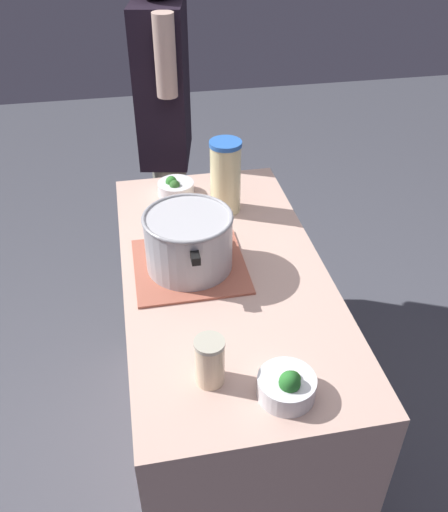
{
  "coord_description": "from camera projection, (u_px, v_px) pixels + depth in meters",
  "views": [
    {
      "loc": [
        -1.29,
        0.25,
        1.91
      ],
      "look_at": [
        0.0,
        0.0,
        0.94
      ],
      "focal_mm": 38.35,
      "sensor_mm": 36.0,
      "label": 1
    }
  ],
  "objects": [
    {
      "name": "ground_plane",
      "position": [
        224.0,
        444.0,
        2.2
      ],
      "size": [
        8.0,
        8.0,
        0.0
      ],
      "primitive_type": "plane",
      "color": "#4B4D57"
    },
    {
      "name": "counter_slab",
      "position": [
        224.0,
        369.0,
        1.93
      ],
      "size": [
        1.24,
        0.61,
        0.89
      ],
      "primitive_type": "cube",
      "color": "#CDA796",
      "rests_on": "ground_plane"
    },
    {
      "name": "dish_cloth",
      "position": [
        190.0,
        266.0,
        1.67
      ],
      "size": [
        0.33,
        0.34,
        0.01
      ],
      "primitive_type": "cube",
      "color": "#AD5D49",
      "rests_on": "counter_slab"
    },
    {
      "name": "cooking_pot",
      "position": [
        189.0,
        240.0,
        1.61
      ],
      "size": [
        0.34,
        0.27,
        0.18
      ],
      "color": "#B7B7BC",
      "rests_on": "dish_cloth"
    },
    {
      "name": "lemonade_pitcher",
      "position": [
        225.0,
        177.0,
        1.87
      ],
      "size": [
        0.11,
        0.11,
        0.26
      ],
      "color": "#F6ECAA",
      "rests_on": "counter_slab"
    },
    {
      "name": "mason_jar",
      "position": [
        210.0,
        361.0,
        1.28
      ],
      "size": [
        0.07,
        0.07,
        0.13
      ],
      "color": "beige",
      "rests_on": "counter_slab"
    },
    {
      "name": "broccoli_bowl_front",
      "position": [
        176.0,
        187.0,
        2.02
      ],
      "size": [
        0.13,
        0.13,
        0.07
      ],
      "color": "silver",
      "rests_on": "counter_slab"
    },
    {
      "name": "broccoli_bowl_center",
      "position": [
        287.0,
        386.0,
        1.26
      ],
      "size": [
        0.14,
        0.14,
        0.09
      ],
      "color": "silver",
      "rests_on": "counter_slab"
    },
    {
      "name": "person_cook",
      "position": [
        166.0,
        134.0,
        2.4
      ],
      "size": [
        0.5,
        0.26,
        1.67
      ],
      "color": "gray",
      "rests_on": "ground_plane"
    }
  ]
}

